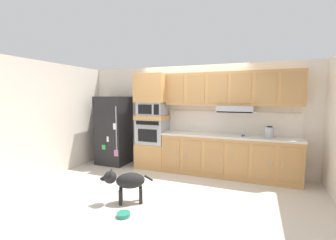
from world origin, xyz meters
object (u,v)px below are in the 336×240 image
electric_kettle (269,132)px  refrigerator (114,130)px  microwave (152,109)px  built_in_oven (153,131)px  dog (126,181)px  dog_food_bowl (123,215)px  screwdriver (244,136)px

electric_kettle → refrigerator: bearing=-179.7°
microwave → built_in_oven: bearing=179.2°
microwave → dog: (0.43, -1.96, -1.08)m
electric_kettle → dog_food_bowl: (-2.02, -2.31, -1.00)m
dog → dog_food_bowl: (0.20, -0.40, -0.34)m
screwdriver → dog: size_ratio=0.21×
built_in_oven → electric_kettle: built_in_oven is taller
refrigerator → dog: 2.48m
screwdriver → dog: screwdriver is taller
microwave → dog: microwave is taller
built_in_oven → microwave: 0.56m
microwave → electric_kettle: (2.65, -0.05, -0.43)m
electric_kettle → dog: (-2.22, -1.91, -0.66)m
microwave → electric_kettle: 2.68m
dog → dog_food_bowl: size_ratio=3.91×
built_in_oven → screwdriver: bearing=-1.4°
dog → refrigerator: bearing=-80.1°
built_in_oven → electric_kettle: (2.65, -0.05, 0.13)m
dog_food_bowl → electric_kettle: bearing=48.9°
dog → dog_food_bowl: dog is taller
built_in_oven → screwdriver: (2.16, -0.05, 0.03)m
electric_kettle → microwave: bearing=179.0°
refrigerator → dog: size_ratio=2.25×
refrigerator → microwave: refrigerator is taller
refrigerator → microwave: size_ratio=2.73×
microwave → dog_food_bowl: (0.63, -2.36, -1.43)m
electric_kettle → dog_food_bowl: size_ratio=1.20×
electric_kettle → screwdriver: bearing=-179.4°
dog → built_in_oven: bearing=-106.5°
microwave → dog_food_bowl: size_ratio=3.22×
refrigerator → screwdriver: refrigerator is taller
built_in_oven → dog: built_in_oven is taller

